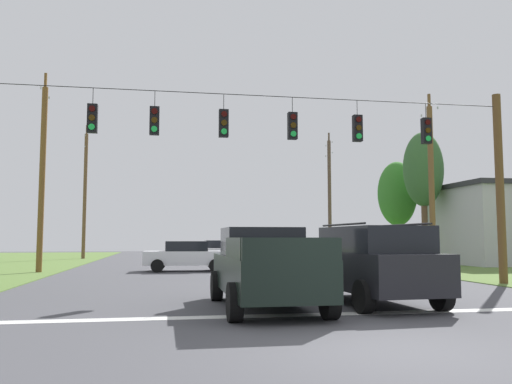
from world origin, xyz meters
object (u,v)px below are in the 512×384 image
(distant_car_crossing_white, at_px, (187,256))
(utility_pole_mid_left, at_px, (42,175))
(pickup_truck, at_px, (265,268))
(overhead_signal_span, at_px, (260,167))
(utility_pole_mid_right, at_px, (431,184))
(suv_black, at_px, (372,262))
(tree_roadside_right, at_px, (423,170))
(distant_car_oncoming, at_px, (217,251))
(distant_car_far_parked, at_px, (307,251))
(utility_pole_far_right, at_px, (330,195))
(utility_pole_far_left, at_px, (85,192))
(tree_roadside_left, at_px, (397,194))

(distant_car_crossing_white, xyz_separation_m, utility_pole_mid_left, (-7.12, -0.10, 3.99))
(pickup_truck, distance_m, utility_pole_mid_left, 17.15)
(overhead_signal_span, relative_size, utility_pole_mid_left, 1.86)
(distant_car_crossing_white, distance_m, utility_pole_mid_right, 13.25)
(suv_black, bearing_deg, tree_roadside_right, 58.75)
(distant_car_oncoming, height_order, distant_car_far_parked, same)
(overhead_signal_span, distance_m, distant_car_crossing_white, 10.34)
(utility_pole_mid_right, xyz_separation_m, utility_pole_far_right, (-0.07, 17.01, 0.79))
(utility_pole_mid_right, bearing_deg, utility_pole_far_left, 137.08)
(pickup_truck, bearing_deg, utility_pole_far_left, 105.85)
(overhead_signal_span, height_order, utility_pole_far_left, utility_pole_far_left)
(utility_pole_mid_left, bearing_deg, tree_roadside_left, 19.43)
(utility_pole_mid_right, height_order, tree_roadside_left, utility_pole_mid_right)
(pickup_truck, xyz_separation_m, utility_pole_far_right, (11.19, 29.64, 4.29))
(distant_car_far_parked, relative_size, tree_roadside_left, 0.62)
(suv_black, height_order, distant_car_crossing_white, suv_black)
(distant_car_far_parked, bearing_deg, tree_roadside_right, -18.43)
(distant_car_oncoming, distance_m, utility_pole_far_left, 13.99)
(pickup_truck, distance_m, distant_car_far_parked, 22.23)
(overhead_signal_span, distance_m, tree_roadside_right, 19.22)
(distant_car_far_parked, relative_size, tree_roadside_right, 0.52)
(distant_car_oncoming, height_order, utility_pole_mid_right, utility_pole_mid_right)
(pickup_truck, bearing_deg, tree_roadside_left, 58.14)
(pickup_truck, relative_size, tree_roadside_left, 0.76)
(distant_car_crossing_white, height_order, distant_car_oncoming, same)
(distant_car_oncoming, distance_m, tree_roadside_right, 14.57)
(pickup_truck, bearing_deg, distant_car_far_parked, 72.06)
(pickup_truck, relative_size, suv_black, 1.10)
(distant_car_crossing_white, height_order, utility_pole_far_left, utility_pole_far_left)
(pickup_truck, distance_m, suv_black, 2.91)
(pickup_truck, height_order, utility_pole_mid_right, utility_pole_mid_right)
(distant_car_crossing_white, relative_size, distant_car_far_parked, 0.98)
(utility_pole_far_right, height_order, tree_roadside_left, utility_pole_far_right)
(distant_car_oncoming, relative_size, utility_pole_far_right, 0.41)
(overhead_signal_span, xyz_separation_m, utility_pole_far_right, (10.41, 24.67, 1.15))
(pickup_truck, height_order, distant_car_far_parked, pickup_truck)
(distant_car_oncoming, bearing_deg, utility_pole_mid_right, -44.53)
(pickup_truck, distance_m, utility_pole_far_left, 32.92)
(distant_car_oncoming, xyz_separation_m, utility_pole_mid_right, (10.23, -10.06, 3.68))
(distant_car_far_parked, distance_m, utility_pole_mid_left, 17.17)
(utility_pole_far_right, distance_m, tree_roadside_left, 7.82)
(distant_car_far_parked, distance_m, utility_pole_far_right, 10.53)
(overhead_signal_span, relative_size, utility_pole_far_left, 1.70)
(utility_pole_mid_left, distance_m, tree_roadside_right, 22.93)
(suv_black, height_order, utility_pole_far_right, utility_pole_far_right)
(utility_pole_far_right, distance_m, tree_roadside_right, 11.28)
(pickup_truck, relative_size, utility_pole_far_left, 0.50)
(utility_pole_far_left, bearing_deg, utility_pole_mid_left, -88.41)
(distant_car_oncoming, bearing_deg, pickup_truck, -92.61)
(distant_car_crossing_white, bearing_deg, utility_pole_mid_right, -8.60)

